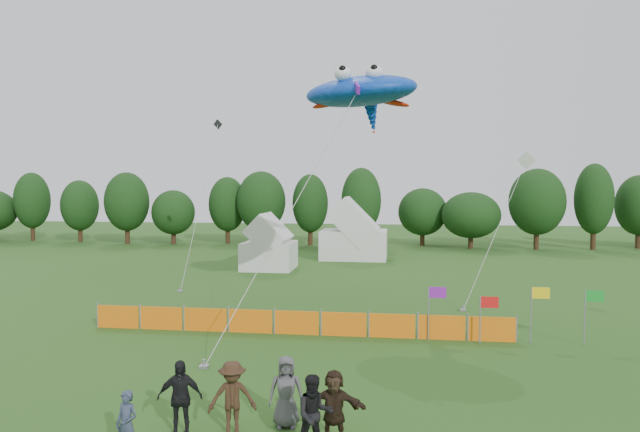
# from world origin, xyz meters

# --- Properties ---
(ground) EXTENTS (160.00, 160.00, 0.00)m
(ground) POSITION_xyz_m (0.00, 0.00, 0.00)
(ground) COLOR #234C16
(ground) RESTS_ON ground
(treeline) EXTENTS (104.57, 8.78, 8.36)m
(treeline) POSITION_xyz_m (1.61, 44.93, 4.18)
(treeline) COLOR #382314
(treeline) RESTS_ON ground
(tent_left) EXTENTS (3.82, 3.82, 3.37)m
(tent_left) POSITION_xyz_m (-6.87, 27.84, 1.70)
(tent_left) COLOR silver
(tent_left) RESTS_ON ground
(tent_right) EXTENTS (5.70, 4.56, 4.03)m
(tent_right) POSITION_xyz_m (-1.00, 34.94, 2.03)
(tent_right) COLOR silver
(tent_right) RESTS_ON ground
(barrier_fence) EXTENTS (17.90, 0.06, 1.00)m
(barrier_fence) POSITION_xyz_m (-1.47, 9.42, 0.50)
(barrier_fence) COLOR orange
(barrier_fence) RESTS_ON ground
(flag_row) EXTENTS (6.73, 0.38, 2.26)m
(flag_row) POSITION_xyz_m (7.19, 9.23, 1.45)
(flag_row) COLOR gray
(flag_row) RESTS_ON ground
(spectator_a) EXTENTS (0.64, 0.51, 1.55)m
(spectator_a) POSITION_xyz_m (-3.41, -1.87, 0.78)
(spectator_a) COLOR #303951
(spectator_a) RESTS_ON ground
(spectator_b) EXTENTS (1.09, 0.97, 1.87)m
(spectator_b) POSITION_xyz_m (0.85, -1.10, 0.93)
(spectator_b) COLOR black
(spectator_b) RESTS_ON ground
(spectator_c) EXTENTS (1.36, 1.01, 1.88)m
(spectator_c) POSITION_xyz_m (-1.35, -0.36, 0.94)
(spectator_c) COLOR #362215
(spectator_c) RESTS_ON ground
(spectator_d) EXTENTS (1.19, 0.69, 1.92)m
(spectator_d) POSITION_xyz_m (-2.65, -0.58, 0.96)
(spectator_d) COLOR black
(spectator_d) RESTS_ON ground
(spectator_e) EXTENTS (0.99, 0.74, 1.85)m
(spectator_e) POSITION_xyz_m (-0.10, 0.29, 0.93)
(spectator_e) COLOR #47464B
(spectator_e) RESTS_ON ground
(spectator_f) EXTENTS (1.65, 0.60, 1.75)m
(spectator_f) POSITION_xyz_m (1.22, -0.35, 0.88)
(spectator_f) COLOR black
(spectator_f) RESTS_ON ground
(stingray_kite) EXTENTS (8.44, 16.24, 11.74)m
(stingray_kite) POSITION_xyz_m (0.96, 13.58, 10.70)
(stingray_kite) COLOR blue
(stingray_kite) RESTS_ON ground
(small_kite_white) EXTENTS (5.20, 7.60, 8.42)m
(small_kite_white) POSITION_xyz_m (9.10, 20.05, 5.44)
(small_kite_white) COLOR white
(small_kite_white) RESTS_ON ground
(small_kite_dark) EXTENTS (2.02, 12.22, 11.57)m
(small_kite_dark) POSITION_xyz_m (-10.82, 24.65, 6.23)
(small_kite_dark) COLOR black
(small_kite_dark) RESTS_ON ground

